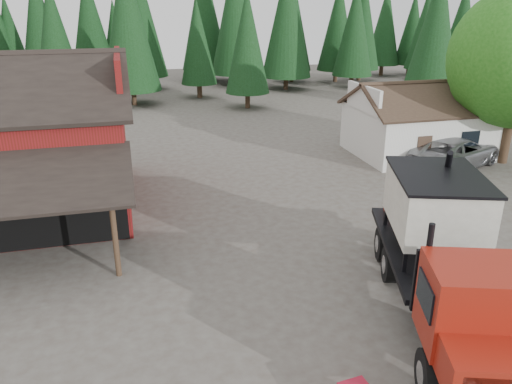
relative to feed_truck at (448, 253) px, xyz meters
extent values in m
plane|color=#4D443C|center=(-4.02, 2.97, -2.19)|extent=(120.00, 120.00, 0.00)
cube|color=maroon|center=(-9.02, 12.97, 3.81)|extent=(0.25, 7.00, 2.00)
cylinder|color=#382619|center=(-9.62, 5.07, -0.79)|extent=(0.20, 0.20, 2.80)
cube|color=silver|center=(8.98, 15.97, -0.69)|extent=(8.00, 6.00, 3.00)
cube|color=#38281E|center=(8.98, 14.47, 1.56)|extent=(8.60, 3.42, 1.80)
cube|color=#38281E|center=(8.98, 17.47, 1.56)|extent=(8.60, 3.42, 1.80)
cube|color=silver|center=(4.98, 15.97, 1.56)|extent=(0.20, 4.20, 1.50)
cube|color=silver|center=(12.98, 15.97, 1.56)|extent=(0.20, 4.20, 1.50)
cube|color=#38281E|center=(7.48, 12.95, -1.19)|extent=(0.90, 0.06, 2.00)
cube|color=black|center=(10.48, 12.95, -0.59)|extent=(1.20, 0.06, 1.00)
cylinder|color=#382619|center=(12.98, 12.97, -0.59)|extent=(0.60, 0.60, 3.20)
sphere|color=#1F6216|center=(11.78, 13.77, 2.81)|extent=(4.40, 4.40, 4.40)
cylinder|color=#382619|center=(1.98, 32.97, -1.39)|extent=(0.44, 0.44, 1.60)
cone|color=black|center=(1.98, 32.97, 3.71)|extent=(3.96, 3.96, 9.00)
cylinder|color=#382619|center=(17.98, 28.97, -1.39)|extent=(0.44, 0.44, 1.60)
cone|color=black|center=(17.98, 28.97, 4.71)|extent=(4.84, 4.84, 11.00)
cylinder|color=#382619|center=(-8.02, 36.97, -1.39)|extent=(0.44, 0.44, 1.60)
cone|color=black|center=(-8.02, 36.97, 5.21)|extent=(5.28, 5.28, 12.00)
cylinder|color=black|center=(-2.26, -2.86, -1.57)|extent=(0.78, 1.31, 1.25)
cylinder|color=black|center=(-0.48, 2.30, -1.57)|extent=(0.78, 1.31, 1.25)
cylinder|color=black|center=(1.78, 1.52, -1.57)|extent=(0.78, 1.31, 1.25)
cylinder|color=black|center=(0.04, 3.80, -1.57)|extent=(0.78, 1.31, 1.25)
cylinder|color=black|center=(2.30, 3.02, -1.57)|extent=(0.78, 1.31, 1.25)
cube|color=black|center=(0.06, 0.19, -1.11)|extent=(4.38, 9.65, 0.45)
cube|color=maroon|center=(-1.45, -4.17, -0.49)|extent=(2.90, 2.23, 0.97)
cube|color=maroon|center=(-0.97, -2.77, 0.14)|extent=(3.21, 2.72, 2.10)
cube|color=black|center=(-1.26, -3.63, 0.48)|extent=(2.29, 0.87, 1.02)
cylinder|color=black|center=(-1.71, -1.43, 0.76)|extent=(0.20, 0.20, 2.05)
cube|color=black|center=(-0.59, -1.69, 0.08)|extent=(2.68, 1.04, 1.82)
cube|color=black|center=(0.58, 1.69, -0.81)|extent=(4.90, 7.18, 0.18)
cube|color=silver|center=(0.58, 1.69, 0.88)|extent=(3.70, 4.40, 1.82)
cone|color=silver|center=(0.58, 1.69, -0.26)|extent=(3.18, 3.18, 0.80)
cube|color=black|center=(0.58, 1.69, 1.81)|extent=(3.84, 4.55, 0.09)
cylinder|color=black|center=(1.74, 2.97, 0.76)|extent=(1.58, 2.20, 3.47)
cube|color=maroon|center=(0.82, 4.50, -0.49)|extent=(0.94, 1.08, 0.51)
imported|color=#989A9F|center=(9.64, 12.97, -1.29)|extent=(7.13, 5.55, 1.80)
camera|label=1|loc=(-8.84, -11.26, 6.98)|focal=35.00mm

